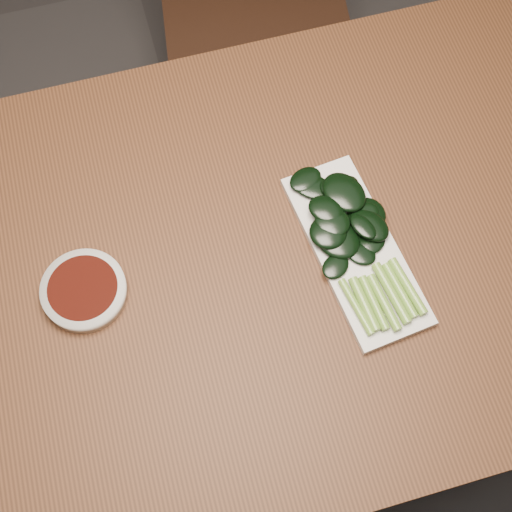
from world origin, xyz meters
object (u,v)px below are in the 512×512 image
object	(u,v)px
serving_plate	(356,250)
gai_lan	(350,232)
sauce_bowl	(84,291)
chair_far	(255,0)
table	(241,277)

from	to	relation	value
serving_plate	gai_lan	size ratio (longest dim) A/B	1.06
sauce_bowl	gai_lan	size ratio (longest dim) A/B	0.42
chair_far	sauce_bowl	size ratio (longest dim) A/B	7.05
gai_lan	serving_plate	bearing A→B (deg)	-82.07
chair_far	gai_lan	size ratio (longest dim) A/B	2.95
table	sauce_bowl	size ratio (longest dim) A/B	11.09
table	serving_plate	world-z (taller)	serving_plate
table	serving_plate	xyz separation A→B (m)	(0.17, -0.03, 0.08)
gai_lan	chair_far	bearing A→B (deg)	85.59
serving_plate	table	bearing A→B (deg)	168.79
table	sauce_bowl	xyz separation A→B (m)	(-0.24, 0.01, 0.09)
table	chair_far	xyz separation A→B (m)	(0.23, 0.73, -0.19)
serving_plate	gai_lan	world-z (taller)	gai_lan
table	serving_plate	bearing A→B (deg)	-11.21
chair_far	gai_lan	distance (m)	0.80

